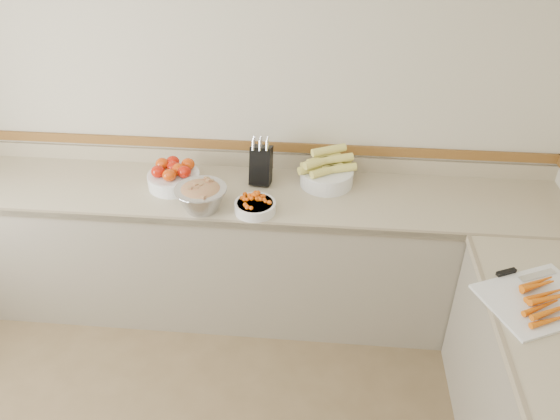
# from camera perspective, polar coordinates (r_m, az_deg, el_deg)

# --- Properties ---
(back_wall) EXTENTS (4.00, 0.00, 4.00)m
(back_wall) POSITION_cam_1_polar(r_m,az_deg,el_deg) (3.39, -4.96, 10.65)
(back_wall) COLOR beige
(back_wall) RESTS_ON ground_plane
(counter_back) EXTENTS (4.00, 0.65, 1.08)m
(counter_back) POSITION_cam_1_polar(r_m,az_deg,el_deg) (3.54, -5.17, -4.14)
(counter_back) COLOR tan
(counter_back) RESTS_ON ground_plane
(knife_block) EXTENTS (0.14, 0.16, 0.31)m
(knife_block) POSITION_cam_1_polar(r_m,az_deg,el_deg) (3.31, -2.00, 4.80)
(knife_block) COLOR black
(knife_block) RESTS_ON counter_back
(tomato_bowl) EXTENTS (0.32, 0.32, 0.15)m
(tomato_bowl) POSITION_cam_1_polar(r_m,az_deg,el_deg) (3.36, -11.04, 3.52)
(tomato_bowl) COLOR white
(tomato_bowl) RESTS_ON counter_back
(cherry_tomato_bowl) EXTENTS (0.24, 0.24, 0.12)m
(cherry_tomato_bowl) POSITION_cam_1_polar(r_m,az_deg,el_deg) (3.07, -2.62, 0.49)
(cherry_tomato_bowl) COLOR white
(cherry_tomato_bowl) RESTS_ON counter_back
(corn_bowl) EXTENTS (0.36, 0.33, 0.24)m
(corn_bowl) POSITION_cam_1_polar(r_m,az_deg,el_deg) (3.32, 4.89, 3.96)
(corn_bowl) COLOR white
(corn_bowl) RESTS_ON counter_back
(rhubarb_bowl) EXTENTS (0.30, 0.30, 0.17)m
(rhubarb_bowl) POSITION_cam_1_polar(r_m,az_deg,el_deg) (3.10, -8.24, 1.45)
(rhubarb_bowl) COLOR #B2B2BA
(rhubarb_bowl) RESTS_ON counter_back
(cutting_board) EXTENTS (0.59, 0.54, 0.07)m
(cutting_board) POSITION_cam_1_polar(r_m,az_deg,el_deg) (2.76, 25.44, -8.43)
(cutting_board) COLOR silver
(cutting_board) RESTS_ON counter_right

